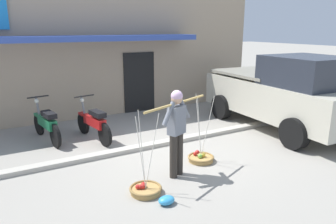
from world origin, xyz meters
TOP-DOWN VIEW (x-y plane):
  - ground_plane at (0.00, 0.00)m, footprint 90.00×90.00m
  - sidewalk_curb at (0.00, 0.70)m, footprint 20.00×0.24m
  - fruit_vendor at (-0.53, -0.90)m, footprint 1.65×0.70m
  - fruit_basket_left_side at (0.29, -0.57)m, footprint 0.57×0.57m
  - fruit_basket_right_side at (-1.35, -1.23)m, footprint 0.57×0.57m
  - motorcycle_nearest_shop at (-2.37, 2.39)m, footprint 0.54×1.81m
  - motorcycle_second_in_row at (-1.31, 1.89)m, footprint 0.54×1.81m
  - parked_truck at (3.65, 0.22)m, footprint 2.35×4.79m
  - storefront_building at (-1.01, 6.51)m, footprint 13.00×6.00m
  - plastic_litter_bag at (-1.20, -1.73)m, footprint 0.28×0.22m

SIDE VIEW (x-z plane):
  - ground_plane at x=0.00m, z-range 0.00..0.00m
  - sidewalk_curb at x=0.00m, z-range 0.00..0.10m
  - plastic_litter_bag at x=-1.20m, z-range 0.00..0.14m
  - fruit_basket_right_side at x=-1.35m, z-range -0.65..0.80m
  - fruit_basket_left_side at x=0.29m, z-range -0.65..0.81m
  - motorcycle_nearest_shop at x=-2.37m, z-range -0.09..1.00m
  - motorcycle_second_in_row at x=-1.31m, z-range -0.09..1.00m
  - fruit_vendor at x=-0.53m, z-range 0.13..1.83m
  - parked_truck at x=3.65m, z-range -0.02..2.08m
  - storefront_building at x=-1.01m, z-range 0.00..4.20m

